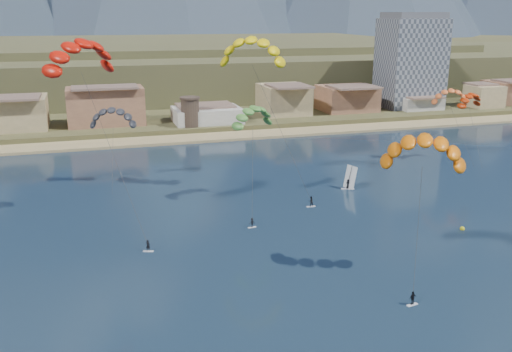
# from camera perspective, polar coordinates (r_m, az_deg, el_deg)

# --- Properties ---
(ground) EXTENTS (2400.00, 2400.00, 0.00)m
(ground) POSITION_cam_1_polar(r_m,az_deg,el_deg) (62.15, 8.99, -16.92)
(ground) COLOR black
(ground) RESTS_ON ground
(beach) EXTENTS (2200.00, 12.00, 0.90)m
(beach) POSITION_cam_1_polar(r_m,az_deg,el_deg) (157.93, -7.84, 3.71)
(beach) COLOR tan
(beach) RESTS_ON ground
(land) EXTENTS (2200.00, 900.00, 4.00)m
(land) POSITION_cam_1_polar(r_m,az_deg,el_deg) (607.91, -14.96, 12.37)
(land) COLOR brown
(land) RESTS_ON ground
(foothills) EXTENTS (940.00, 210.00, 18.00)m
(foothills) POSITION_cam_1_polar(r_m,az_deg,el_deg) (283.85, -7.59, 10.97)
(foothills) COLOR brown
(foothills) RESTS_ON ground
(town) EXTENTS (400.00, 24.00, 12.00)m
(town) POSITION_cam_1_polar(r_m,az_deg,el_deg) (171.22, -22.24, 6.27)
(town) COLOR beige
(town) RESTS_ON ground
(apartment_tower) EXTENTS (20.00, 16.00, 32.00)m
(apartment_tower) POSITION_cam_1_polar(r_m,az_deg,el_deg) (206.27, 15.32, 11.12)
(apartment_tower) COLOR gray
(apartment_tower) RESTS_ON ground
(watchtower) EXTENTS (5.82, 5.82, 8.60)m
(watchtower) POSITION_cam_1_polar(r_m,az_deg,el_deg) (165.34, -6.65, 6.47)
(watchtower) COLOR #47382D
(watchtower) RESTS_ON ground
(kitesurfer_red) EXTENTS (14.64, 19.37, 32.34)m
(kitesurfer_red) POSITION_cam_1_polar(r_m,az_deg,el_deg) (91.22, -17.37, 11.92)
(kitesurfer_red) COLOR silver
(kitesurfer_red) RESTS_ON ground
(kitesurfer_yellow) EXTENTS (15.09, 17.80, 31.65)m
(kitesurfer_yellow) POSITION_cam_1_polar(r_m,az_deg,el_deg) (106.32, -0.37, 12.82)
(kitesurfer_yellow) COLOR silver
(kitesurfer_yellow) RESTS_ON ground
(kitesurfer_orange) EXTENTS (11.80, 12.65, 20.63)m
(kitesurfer_orange) POSITION_cam_1_polar(r_m,az_deg,el_deg) (74.22, 16.56, 2.92)
(kitesurfer_orange) COLOR silver
(kitesurfer_orange) RESTS_ON ground
(kitesurfer_green) EXTENTS (9.60, 17.07, 20.61)m
(kitesurfer_green) POSITION_cam_1_polar(r_m,az_deg,el_deg) (101.45, -0.32, 6.25)
(kitesurfer_green) COLOR silver
(kitesurfer_green) RESTS_ON ground
(distant_kite_dark) EXTENTS (10.17, 6.90, 17.66)m
(distant_kite_dark) POSITION_cam_1_polar(r_m,az_deg,el_deg) (116.07, -14.28, 6.05)
(distant_kite_dark) COLOR #262626
(distant_kite_dark) RESTS_ON ground
(distant_kite_orange) EXTENTS (9.10, 7.07, 18.66)m
(distant_kite_orange) POSITION_cam_1_polar(r_m,az_deg,el_deg) (138.52, 19.01, 7.81)
(distant_kite_orange) COLOR #262626
(distant_kite_orange) RESTS_ON ground
(distant_kite_red) EXTENTS (8.22, 6.79, 17.67)m
(distant_kite_red) POSITION_cam_1_polar(r_m,az_deg,el_deg) (140.28, 20.76, 7.39)
(distant_kite_red) COLOR #262626
(distant_kite_red) RESTS_ON ground
(windsurfer) EXTENTS (2.73, 3.01, 4.67)m
(windsurfer) POSITION_cam_1_polar(r_m,az_deg,el_deg) (113.64, 9.34, -0.58)
(windsurfer) COLOR silver
(windsurfer) RESTS_ON ground
(buoy) EXTENTS (0.78, 0.78, 0.78)m
(buoy) POSITION_cam_1_polar(r_m,az_deg,el_deg) (97.64, 20.06, -5.02)
(buoy) COLOR yellow
(buoy) RESTS_ON ground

